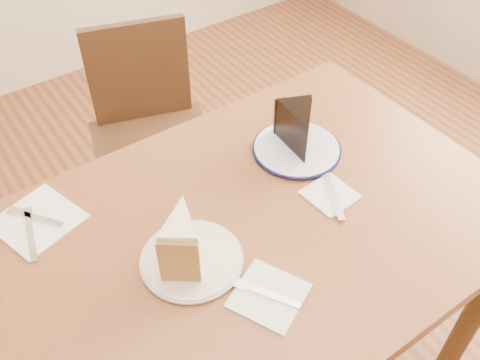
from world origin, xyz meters
name	(u,v)px	position (x,y,z in m)	size (l,w,h in m)	color
table	(251,251)	(0.00, 0.00, 0.65)	(1.20, 0.80, 0.75)	#542B17
chair_far	(152,136)	(0.11, 0.73, 0.46)	(0.51, 0.51, 0.82)	black
plate_cream	(192,260)	(-0.16, -0.01, 0.76)	(0.21, 0.21, 0.01)	silver
plate_navy	(297,149)	(0.24, 0.13, 0.76)	(0.22, 0.22, 0.01)	white
carrot_cake	(183,238)	(-0.17, 0.00, 0.82)	(0.08, 0.11, 0.11)	white
chocolate_cake	(299,132)	(0.24, 0.13, 0.81)	(0.09, 0.13, 0.10)	black
napkin_cream	(269,295)	(-0.08, -0.17, 0.75)	(0.13, 0.13, 0.00)	white
napkin_navy	(330,195)	(0.20, -0.03, 0.75)	(0.11, 0.11, 0.00)	white
napkin_spare	(38,220)	(-0.39, 0.28, 0.75)	(0.17, 0.17, 0.00)	white
fork_cream	(267,294)	(-0.08, -0.17, 0.76)	(0.01, 0.14, 0.00)	silver
knife_navy	(332,193)	(0.21, -0.04, 0.76)	(0.02, 0.17, 0.00)	silver
fork_spare	(36,217)	(-0.39, 0.29, 0.76)	(0.01, 0.14, 0.00)	silver
knife_spare	(31,234)	(-0.41, 0.25, 0.76)	(0.01, 0.16, 0.00)	white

